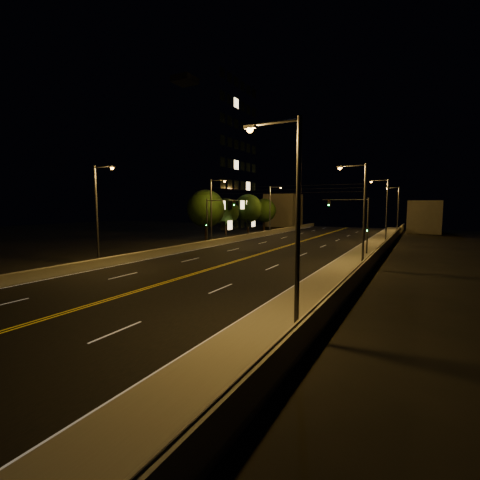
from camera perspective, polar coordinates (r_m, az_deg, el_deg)
The scene contains 25 objects.
ground at distance 19.52m, azimuth -32.15°, elevation -11.86°, with size 160.00×160.00×0.00m, color black.
road at distance 33.85m, azimuth -1.42°, elevation -3.73°, with size 18.00×120.00×0.02m, color black.
sidewalk at distance 30.15m, azimuth 16.87°, elevation -4.90°, with size 3.60×120.00×0.30m, color gray.
curb at distance 30.56m, azimuth 13.41°, elevation -4.81°, with size 0.14×120.00×0.15m, color gray.
parapet_wall at distance 29.78m, azimuth 20.03°, elevation -3.86°, with size 0.30×120.00×1.00m, color gray.
jersey_barrier at distance 38.98m, azimuth -13.13°, elevation -2.01°, with size 0.45×120.00×0.83m, color gray.
distant_building_right at distance 79.62m, azimuth 27.98°, elevation 3.42°, with size 6.00×10.00×6.43m, color gray.
distant_building_left at distance 91.30m, azimuth 7.10°, elevation 4.87°, with size 8.00×8.00×8.31m, color gray.
parapet_rail at distance 29.70m, azimuth 20.07°, elevation -2.86°, with size 0.06×0.06×120.00m, color black.
lane_markings at distance 33.79m, azimuth -1.48°, elevation -3.73°, with size 17.32×116.00×0.00m.
streetlight_0 at distance 14.44m, azimuth 8.48°, elevation 4.35°, with size 2.55×0.28×9.14m.
streetlight_1 at distance 31.92m, azimuth 19.25°, elevation 4.87°, with size 2.55×0.28×9.14m.
streetlight_2 at distance 52.57m, azimuth 22.67°, elevation 5.00°, with size 2.55×0.28×9.14m.
streetlight_3 at distance 76.53m, azimuth 24.32°, elevation 5.06°, with size 2.55×0.28×9.14m.
streetlight_4 at distance 34.28m, azimuth -22.19°, elevation 4.81°, with size 2.55×0.28×9.14m.
streetlight_5 at distance 49.14m, azimuth -4.48°, elevation 5.41°, with size 2.55×0.28×9.14m.
streetlight_6 at distance 68.08m, azimuth 5.17°, elevation 5.52°, with size 2.55×0.28×9.14m.
traffic_signal_right at distance 40.38m, azimuth 18.86°, elevation 3.22°, with size 5.11×0.31×6.38m.
traffic_signal_left at distance 47.14m, azimuth -4.44°, elevation 3.84°, with size 5.11×0.31×6.38m.
overhead_wires at distance 41.97m, azimuth 4.96°, elevation 8.23°, with size 22.00×0.03×0.83m.
building_tower at distance 71.56m, azimuth -8.85°, elevation 12.95°, with size 24.00×15.00×30.30m.
tree_0 at distance 54.48m, azimuth -5.63°, elevation 5.15°, with size 5.86×5.86×7.94m.
tree_1 at distance 64.33m, azimuth -2.37°, elevation 4.64°, with size 5.02×5.02×6.81m.
tree_2 at distance 69.73m, azimuth 1.34°, elevation 5.20°, with size 5.69×5.69×7.71m.
tree_3 at distance 74.90m, azimuth 3.97°, elevation 4.86°, with size 5.13×5.13×6.95m.
Camera 1 is at (16.30, -9.13, 5.64)m, focal length 26.00 mm.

